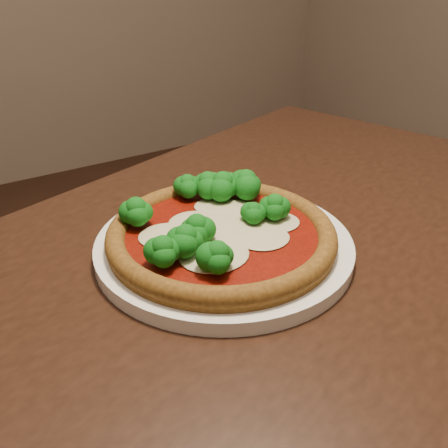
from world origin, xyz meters
TOP-DOWN VIEW (x-y plane):
  - dining_table at (-0.02, -0.23)m, footprint 1.37×1.04m
  - plate at (-0.05, -0.19)m, footprint 0.33×0.33m
  - pizza at (-0.06, -0.19)m, footprint 0.29×0.29m

SIDE VIEW (x-z plane):
  - dining_table at x=-0.02m, z-range 0.27..1.02m
  - plate at x=-0.05m, z-range 0.75..0.77m
  - pizza at x=-0.06m, z-range 0.75..0.82m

